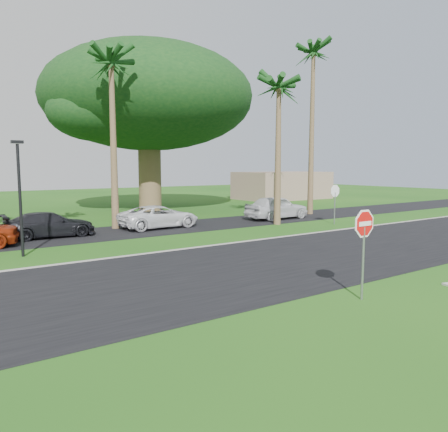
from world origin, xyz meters
TOP-DOWN VIEW (x-y plane):
  - ground at (0.00, 0.00)m, footprint 120.00×120.00m
  - road at (0.00, 2.00)m, footprint 120.00×8.00m
  - parking_strip at (0.00, 12.50)m, footprint 120.00×5.00m
  - curb at (0.00, 6.05)m, footprint 120.00×0.12m
  - stop_sign_near at (0.50, -3.00)m, footprint 1.05×0.07m
  - stop_sign_far at (12.00, 8.00)m, footprint 1.05×0.07m
  - palm_center at (0.00, 14.00)m, footprint 5.00×5.00m
  - palm_right_near at (9.00, 10.00)m, footprint 5.00×5.00m
  - palm_right_far at (15.00, 13.00)m, footprint 5.00×5.00m
  - canopy_tree at (6.00, 22.00)m, footprint 16.50×16.50m
  - streetlight_right at (-6.00, 8.50)m, footprint 0.45×0.25m
  - building_far at (24.00, 26.00)m, footprint 10.00×6.00m
  - car_dark at (-3.94, 12.81)m, footprint 4.51×1.94m
  - car_minivan at (2.20, 12.75)m, footprint 4.82×2.34m
  - car_pickup at (10.80, 12.06)m, footprint 4.75×2.01m

SIDE VIEW (x-z plane):
  - ground at x=0.00m, z-range 0.00..0.00m
  - road at x=0.00m, z-range 0.00..0.02m
  - parking_strip at x=0.00m, z-range 0.00..0.02m
  - curb at x=0.00m, z-range 0.00..0.06m
  - car_dark at x=-3.94m, z-range 0.00..1.29m
  - car_minivan at x=2.20m, z-range 0.00..1.32m
  - car_pickup at x=10.80m, z-range 0.00..1.60m
  - building_far at x=24.00m, z-range 0.00..3.00m
  - stop_sign_near at x=0.50m, z-range 0.46..3.09m
  - stop_sign_far at x=12.00m, z-range 0.46..3.09m
  - streetlight_right at x=-6.00m, z-range 0.33..4.97m
  - palm_right_near at x=9.00m, z-range 3.44..12.94m
  - canopy_tree at x=6.00m, z-range 2.39..15.51m
  - palm_center at x=0.00m, z-range 3.91..14.41m
  - palm_right_far at x=15.00m, z-range 5.08..18.08m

